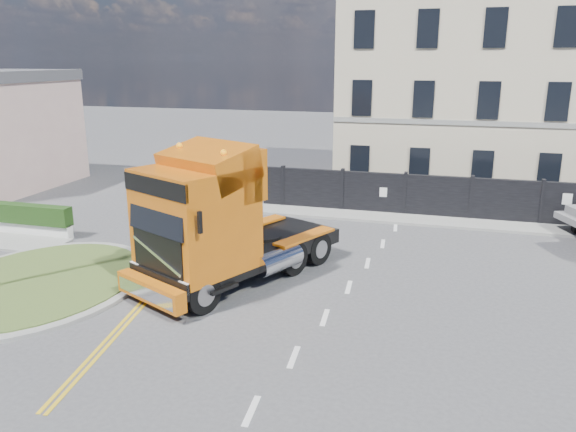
% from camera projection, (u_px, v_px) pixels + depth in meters
% --- Properties ---
extents(ground, '(120.00, 120.00, 0.00)m').
position_uv_depth(ground, '(267.00, 274.00, 19.54)').
color(ground, '#424244').
rests_on(ground, ground).
extents(traffic_island, '(6.80, 6.80, 0.17)m').
position_uv_depth(traffic_island, '(38.00, 283.00, 18.56)').
color(traffic_island, gray).
rests_on(traffic_island, ground).
extents(hoarding_fence, '(18.80, 0.25, 2.00)m').
position_uv_depth(hoarding_fence, '(461.00, 198.00, 25.91)').
color(hoarding_fence, black).
rests_on(hoarding_fence, ground).
extents(georgian_building, '(12.30, 10.30, 12.80)m').
position_uv_depth(georgian_building, '(456.00, 85.00, 31.71)').
color(georgian_building, beige).
rests_on(georgian_building, ground).
extents(pavement_far, '(20.00, 1.60, 0.12)m').
position_uv_depth(pavement_far, '(447.00, 222.00, 25.48)').
color(pavement_far, gray).
rests_on(pavement_far, ground).
extents(truck, '(5.86, 8.11, 4.58)m').
position_uv_depth(truck, '(214.00, 226.00, 18.00)').
color(truck, black).
rests_on(truck, ground).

